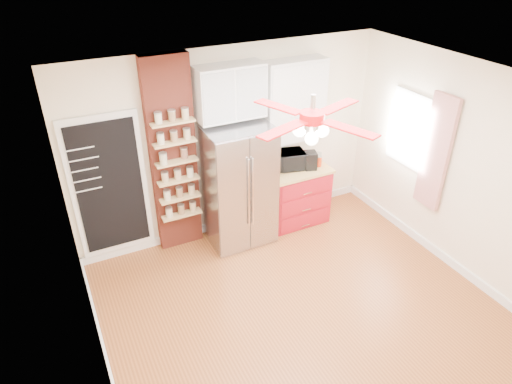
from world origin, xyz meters
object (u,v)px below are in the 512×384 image
red_cabinet (296,194)px  pantry_jar_oats (163,159)px  canister_left (318,161)px  fridge (238,186)px  coffee_maker (310,160)px  ceiling_fan (312,118)px  toaster_oven (288,160)px

red_cabinet → pantry_jar_oats: 2.18m
canister_left → pantry_jar_oats: pantry_jar_oats is taller
fridge → coffee_maker: size_ratio=6.74×
ceiling_fan → canister_left: (1.24, 1.60, -1.45)m
fridge → coffee_maker: bearing=-1.8°
fridge → canister_left: size_ratio=11.35×
red_cabinet → coffee_maker: size_ratio=3.62×
red_cabinet → canister_left: 0.62m
pantry_jar_oats → canister_left: bearing=-3.7°
red_cabinet → canister_left: size_ratio=6.10×
toaster_oven → pantry_jar_oats: pantry_jar_oats is taller
coffee_maker → pantry_jar_oats: pantry_jar_oats is taller
fridge → canister_left: fridge is taller
red_cabinet → coffee_maker: 0.61m
fridge → ceiling_fan: (0.05, -1.63, 1.55)m
fridge → pantry_jar_oats: size_ratio=12.03×
fridge → ceiling_fan: bearing=-88.2°
red_cabinet → pantry_jar_oats: pantry_jar_oats is taller
ceiling_fan → coffee_maker: ceiling_fan is taller
ceiling_fan → coffee_maker: bearing=55.7°
fridge → pantry_jar_oats: (-0.97, 0.12, 0.57)m
toaster_oven → fridge: bearing=-159.7°
ceiling_fan → coffee_maker: 2.38m
red_cabinet → ceiling_fan: 2.75m
toaster_oven → coffee_maker: size_ratio=1.84×
red_cabinet → pantry_jar_oats: size_ratio=6.46×
canister_left → coffee_maker: bearing=-175.7°
toaster_oven → pantry_jar_oats: bearing=-167.7°
fridge → toaster_oven: bearing=7.9°
ceiling_fan → coffee_maker: (1.09, 1.59, -1.39)m
coffee_maker → pantry_jar_oats: (-2.11, 0.16, 0.42)m
toaster_oven → ceiling_fan: bearing=-102.0°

